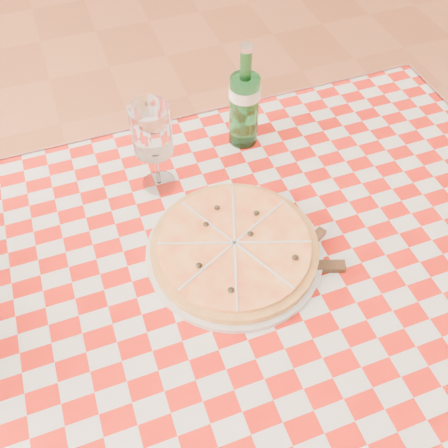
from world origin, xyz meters
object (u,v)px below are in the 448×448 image
object	(u,v)px
dining_table	(243,292)
pizza_plate	(234,247)
wine_glass	(154,149)
water_bottle	(245,96)

from	to	relation	value
dining_table	pizza_plate	size ratio (longest dim) A/B	3.57
pizza_plate	wine_glass	size ratio (longest dim) A/B	1.67
dining_table	wine_glass	xyz separation A→B (m)	(-0.10, 0.26, 0.20)
dining_table	water_bottle	bearing A→B (deg)	69.22
dining_table	wine_glass	size ratio (longest dim) A/B	5.96
pizza_plate	water_bottle	distance (m)	0.34
water_bottle	wine_glass	world-z (taller)	water_bottle
pizza_plate	water_bottle	world-z (taller)	water_bottle
dining_table	pizza_plate	distance (m)	0.12
wine_glass	pizza_plate	bearing A→B (deg)	-69.24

